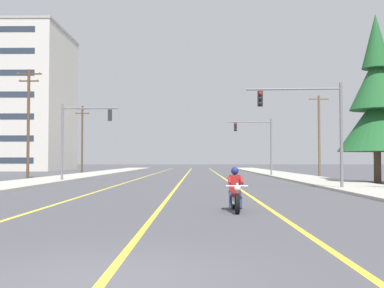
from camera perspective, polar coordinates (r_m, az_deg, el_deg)
The scene contains 14 objects.
ground_plane at distance 7.09m, azimuth -10.63°, elevation -15.67°, with size 400.00×400.00×0.00m, color #47474C.
lane_stripe_center at distance 51.80m, azimuth -0.79°, elevation -3.85°, with size 0.16×100.00×0.01m, color yellow.
lane_stripe_left at distance 52.07m, azimuth -5.33°, elevation -3.84°, with size 0.16×100.00×0.01m, color yellow.
lane_stripe_right at distance 51.85m, azimuth 3.43°, elevation -3.85°, with size 0.16×100.00×0.01m, color yellow.
sidewalk_kerb_right at distance 47.79m, azimuth 12.43°, elevation -3.89°, with size 4.40×110.00×0.14m, color #ADA89E.
sidewalk_kerb_left at distance 48.40m, azimuth -14.21°, elevation -3.85°, with size 4.40×110.00×0.14m, color #ADA89E.
motorcycle_with_rider at distance 15.80m, azimuth 5.24°, elevation -5.97°, with size 0.70×2.19×1.46m.
traffic_signal_near_right at distance 28.37m, azimuth 14.36°, elevation 3.03°, with size 5.56×0.48×6.20m.
traffic_signal_near_left at distance 38.81m, azimuth -13.53°, elevation 1.60°, with size 4.55×0.41×6.20m.
traffic_signal_mid_right at distance 51.62m, azimuth 8.09°, elevation 0.69°, with size 4.66×0.56×6.20m.
utility_pole_left_near at distance 45.63m, azimuth -19.12°, elevation 2.74°, with size 2.32×0.26×10.00m.
utility_pole_right_far at distance 53.26m, azimuth 15.07°, elevation 1.20°, with size 2.11×0.26×8.77m.
utility_pole_left_far at distance 68.10m, azimuth -13.09°, elevation 0.86°, with size 2.00×0.26×9.35m.
conifer_tree_right_verge_near at distance 37.59m, azimuth 21.36°, elevation 4.39°, with size 5.73×5.73×12.61m.
Camera 1 is at (1.34, -6.76, 1.68)m, focal length 44.26 mm.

